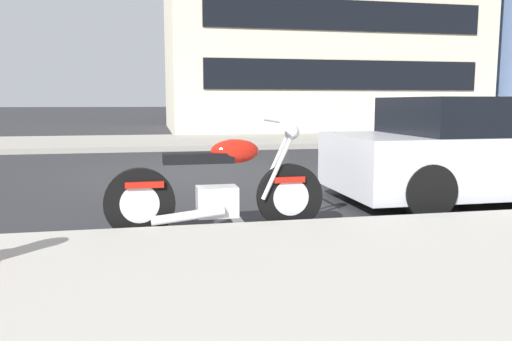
# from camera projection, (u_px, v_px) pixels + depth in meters

# --- Properties ---
(ground_plane) EXTENTS (260.00, 260.00, 0.00)m
(ground_plane) POSITION_uv_depth(u_px,v_px,m) (203.00, 174.00, 9.28)
(ground_plane) COLOR #28282B
(parking_stall_stripe) EXTENTS (0.12, 2.20, 0.01)m
(parking_stall_stripe) POSITION_uv_depth(u_px,v_px,m) (237.00, 220.00, 5.65)
(parking_stall_stripe) COLOR silver
(parking_stall_stripe) RESTS_ON ground
(parked_motorcycle) EXTENTS (2.17, 0.62, 1.14)m
(parked_motorcycle) POSITION_uv_depth(u_px,v_px,m) (219.00, 189.00, 5.03)
(parked_motorcycle) COLOR black
(parked_motorcycle) RESTS_ON ground
(parked_car_near_corner) EXTENTS (4.06, 1.91, 1.36)m
(parked_car_near_corner) POSITION_uv_depth(u_px,v_px,m) (484.00, 152.00, 6.71)
(parked_car_near_corner) COLOR silver
(parked_car_near_corner) RESTS_ON ground
(townhouse_behind_pole) EXTENTS (12.76, 10.71, 10.45)m
(townhouse_behind_pole) POSITION_uv_depth(u_px,v_px,m) (305.00, 17.00, 23.87)
(townhouse_behind_pole) COLOR beige
(townhouse_behind_pole) RESTS_ON ground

